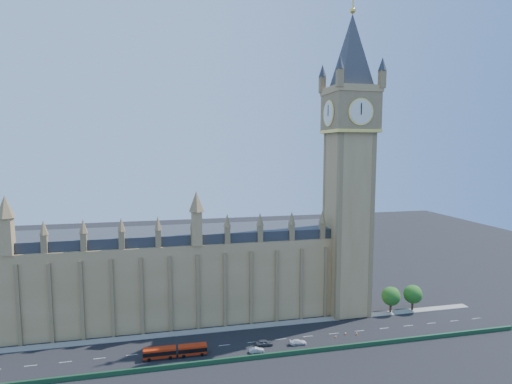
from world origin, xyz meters
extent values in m
plane|color=black|center=(0.00, 0.00, 0.00)|extent=(400.00, 400.00, 0.00)
cube|color=#9B804B|center=(-25.00, 22.00, 12.50)|extent=(120.00, 20.00, 25.00)
cube|color=#2D3035|center=(-25.00, 22.00, 26.50)|extent=(120.00, 18.00, 3.00)
cube|color=#9B804B|center=(38.00, 14.00, 29.00)|extent=(12.00, 12.00, 58.00)
cube|color=olive|center=(38.00, 14.00, 64.00)|extent=(14.00, 14.00, 12.00)
cylinder|color=silver|center=(38.00, 6.85, 64.00)|extent=(7.20, 0.30, 7.20)
cube|color=#9B804B|center=(38.00, 14.00, 71.00)|extent=(14.50, 14.50, 2.00)
pyramid|color=#2D3035|center=(38.00, 14.00, 94.00)|extent=(20.59, 20.59, 22.00)
sphere|color=#F2C64C|center=(38.00, 14.00, 94.80)|extent=(1.80, 1.80, 1.80)
cube|color=#1E4C2D|center=(0.00, -9.00, 0.60)|extent=(160.00, 0.60, 1.20)
cube|color=gray|center=(0.00, 9.50, 0.08)|extent=(160.00, 3.00, 0.16)
cylinder|color=#382619|center=(52.00, 10.00, 2.00)|extent=(0.70, 0.70, 4.00)
sphere|color=#134A17|center=(52.00, 10.00, 5.50)|extent=(6.00, 6.00, 6.00)
sphere|color=#134A17|center=(52.80, 10.30, 6.10)|extent=(4.38, 4.38, 4.38)
cylinder|color=#382619|center=(60.00, 10.00, 2.00)|extent=(0.70, 0.70, 4.00)
sphere|color=#134A17|center=(60.00, 10.00, 5.50)|extent=(6.00, 6.00, 6.00)
sphere|color=#134A17|center=(60.80, 10.30, 6.10)|extent=(4.38, 4.38, 4.38)
cube|color=#B2250B|center=(-20.92, -3.31, 1.36)|extent=(8.19, 2.40, 2.72)
cube|color=#B2250B|center=(-12.67, -3.45, 1.36)|extent=(7.29, 2.39, 2.72)
cube|color=black|center=(-20.92, -3.31, 1.69)|extent=(8.24, 2.45, 1.03)
cube|color=black|center=(-12.67, -3.45, 1.69)|extent=(7.34, 2.44, 1.03)
cylinder|color=black|center=(-17.02, -3.37, 1.22)|extent=(0.78, 2.19, 2.18)
cylinder|color=black|center=(-23.55, -4.40, 0.45)|extent=(0.91, 0.29, 0.91)
cylinder|color=black|center=(-23.51, -2.13, 0.45)|extent=(0.91, 0.29, 0.91)
cylinder|color=black|center=(-18.33, -4.49, 0.45)|extent=(0.91, 0.29, 0.91)
cylinder|color=black|center=(-18.29, -2.22, 0.45)|extent=(0.91, 0.29, 0.91)
cylinder|color=black|center=(-15.01, -4.54, 0.45)|extent=(0.91, 0.29, 0.91)
cylinder|color=black|center=(-14.97, -2.28, 0.45)|extent=(0.91, 0.29, 0.91)
cylinder|color=black|center=(-10.37, -4.62, 0.45)|extent=(0.91, 0.29, 0.91)
cylinder|color=black|center=(-10.33, -2.35, 0.45)|extent=(0.91, 0.29, 0.91)
imported|color=#404348|center=(6.57, -2.59, 0.81)|extent=(4.83, 2.09, 1.62)
imported|color=#B1B4B9|center=(3.79, -5.71, 0.64)|extent=(3.97, 1.58, 1.28)
imported|color=silver|center=(15.77, -3.99, 0.67)|extent=(4.68, 2.04, 1.34)
cube|color=black|center=(27.45, -2.46, 0.02)|extent=(0.41, 0.41, 0.04)
cone|color=orange|center=(27.45, -2.46, 0.32)|extent=(0.45, 0.45, 0.64)
cylinder|color=white|center=(27.45, -2.46, 0.41)|extent=(0.31, 0.31, 0.11)
cube|color=black|center=(30.96, -1.38, 0.02)|extent=(0.44, 0.44, 0.04)
cone|color=#E54A0C|center=(30.96, -1.38, 0.36)|extent=(0.48, 0.48, 0.72)
cylinder|color=white|center=(30.96, -1.38, 0.46)|extent=(0.35, 0.35, 0.12)
cube|color=black|center=(14.00, -3.46, 0.02)|extent=(0.49, 0.49, 0.04)
cone|color=orange|center=(14.00, -3.46, 0.33)|extent=(0.53, 0.53, 0.66)
cylinder|color=white|center=(14.00, -3.46, 0.42)|extent=(0.32, 0.32, 0.11)
cube|color=black|center=(34.00, -2.21, 0.02)|extent=(0.53, 0.53, 0.04)
cone|color=orange|center=(34.00, -2.21, 0.39)|extent=(0.58, 0.58, 0.77)
cylinder|color=white|center=(34.00, -2.21, 0.50)|extent=(0.38, 0.38, 0.13)
camera|label=1|loc=(-17.76, -102.74, 53.08)|focal=28.00mm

